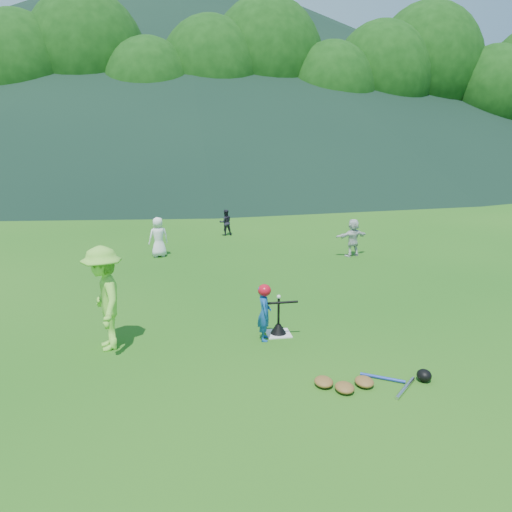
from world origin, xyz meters
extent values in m
plane|color=#195714|center=(0.00, 0.00, 0.00)|extent=(120.00, 120.00, 0.00)
cube|color=silver|center=(0.00, 0.00, 0.01)|extent=(0.45, 0.45, 0.02)
sphere|color=white|center=(0.00, 0.00, 0.74)|extent=(0.08, 0.08, 0.08)
imported|color=#164E9B|center=(-0.31, -0.20, 0.51)|extent=(0.30, 0.41, 1.03)
imported|color=#86DE41|center=(-3.09, -0.09, 0.91)|extent=(0.93, 1.31, 1.83)
imported|color=white|center=(-2.32, 6.49, 0.61)|extent=(0.68, 0.54, 1.21)
imported|color=black|center=(0.04, 9.37, 0.47)|extent=(0.50, 0.42, 0.95)
imported|color=silver|center=(3.51, 5.57, 0.58)|extent=(1.12, 0.60, 1.15)
cone|color=black|center=(0.00, 0.00, 0.11)|extent=(0.30, 0.30, 0.18)
cylinder|color=black|center=(0.00, 0.00, 0.45)|extent=(0.04, 0.04, 0.50)
ellipsoid|color=red|center=(-0.31, -0.20, 0.95)|extent=(0.24, 0.26, 0.22)
cylinder|color=black|center=(-0.01, -0.22, 0.70)|extent=(0.62, 0.09, 0.07)
ellipsoid|color=olive|center=(0.51, -2.25, 0.06)|extent=(0.28, 0.34, 0.13)
ellipsoid|color=olive|center=(0.86, -2.13, 0.06)|extent=(0.28, 0.34, 0.13)
ellipsoid|color=olive|center=(0.26, -2.03, 0.06)|extent=(0.28, 0.34, 0.13)
cylinder|color=silver|center=(1.41, -2.35, 0.03)|extent=(0.55, 0.55, 0.06)
cylinder|color=#263FA5|center=(1.21, -2.00, 0.03)|extent=(0.60, 0.41, 0.05)
ellipsoid|color=black|center=(1.81, -2.15, 0.09)|extent=(0.22, 0.24, 0.19)
cube|color=gray|center=(0.00, 28.00, 0.60)|extent=(70.00, 0.03, 1.20)
cube|color=yellow|center=(0.00, 28.00, 1.24)|extent=(70.00, 0.08, 0.08)
cylinder|color=gray|center=(0.00, 28.00, 0.60)|extent=(0.07, 0.07, 1.30)
cylinder|color=#382314|center=(-12.80, 33.50, 1.89)|extent=(0.56, 0.56, 3.78)
ellipsoid|color=#164711|center=(-12.80, 33.50, 7.88)|extent=(8.21, 8.21, 9.44)
cylinder|color=#382314|center=(-8.00, 35.00, 2.19)|extent=(0.56, 0.56, 4.38)
ellipsoid|color=#164711|center=(-8.00, 35.00, 9.12)|extent=(9.50, 9.50, 10.92)
cylinder|color=#382314|center=(-3.20, 32.00, 1.61)|extent=(0.56, 0.56, 3.22)
ellipsoid|color=#164711|center=(-3.20, 32.00, 6.72)|extent=(6.99, 6.99, 8.04)
cylinder|color=#382314|center=(1.60, 33.50, 1.91)|extent=(0.56, 0.56, 3.81)
ellipsoid|color=#164711|center=(1.60, 33.50, 7.96)|extent=(8.28, 8.28, 9.53)
cylinder|color=#382314|center=(6.40, 35.00, 2.20)|extent=(0.56, 0.56, 4.41)
ellipsoid|color=#164711|center=(6.40, 35.00, 9.20)|extent=(9.58, 9.58, 11.01)
cylinder|color=#382314|center=(11.20, 32.00, 1.63)|extent=(0.56, 0.56, 3.25)
ellipsoid|color=#164711|center=(11.20, 32.00, 6.79)|extent=(7.07, 7.07, 8.13)
cylinder|color=#382314|center=(16.00, 33.50, 1.92)|extent=(0.56, 0.56, 3.85)
ellipsoid|color=#164711|center=(16.00, 33.50, 8.03)|extent=(8.36, 8.36, 9.61)
cylinder|color=#382314|center=(20.80, 35.00, 2.22)|extent=(0.56, 0.56, 4.44)
ellipsoid|color=#164711|center=(20.80, 35.00, 9.27)|extent=(9.65, 9.65, 11.10)
cylinder|color=#382314|center=(25.60, 32.00, 1.64)|extent=(0.56, 0.56, 3.29)
ellipsoid|color=#164711|center=(25.60, 32.00, 6.86)|extent=(7.14, 7.14, 8.22)
cone|color=black|center=(0.00, 83.00, 16.00)|extent=(140.00, 140.00, 32.00)
camera|label=1|loc=(-1.88, -8.54, 3.70)|focal=35.00mm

